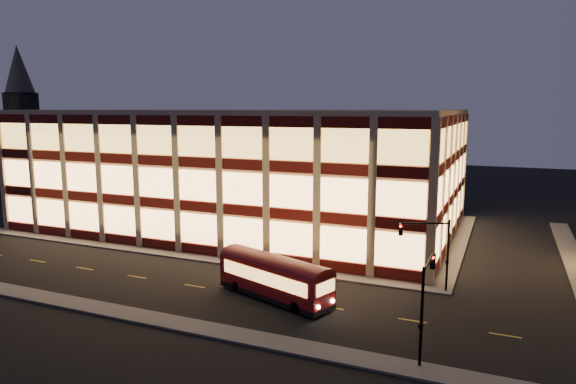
% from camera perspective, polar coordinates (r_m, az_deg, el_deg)
% --- Properties ---
extents(ground, '(200.00, 200.00, 0.00)m').
position_cam_1_polar(ground, '(51.15, -10.39, -7.56)').
color(ground, black).
rests_on(ground, ground).
extents(sidewalk_office_south, '(54.00, 2.00, 0.15)m').
position_cam_1_polar(sidewalk_office_south, '(53.56, -12.50, -6.77)').
color(sidewalk_office_south, '#514F4C').
rests_on(sidewalk_office_south, ground).
extents(sidewalk_office_east, '(2.00, 30.00, 0.15)m').
position_cam_1_polar(sidewalk_office_east, '(59.63, 18.35, -5.38)').
color(sidewalk_office_east, '#514F4C').
rests_on(sidewalk_office_east, ground).
extents(sidewalk_tower_west, '(2.00, 30.00, 0.15)m').
position_cam_1_polar(sidewalk_tower_west, '(59.85, 28.94, -6.03)').
color(sidewalk_tower_west, '#514F4C').
rests_on(sidewalk_tower_west, ground).
extents(sidewalk_near, '(100.00, 2.00, 0.15)m').
position_cam_1_polar(sidewalk_near, '(41.54, -20.54, -11.93)').
color(sidewalk_near, '#514F4C').
rests_on(sidewalk_near, ground).
extents(office_building, '(50.45, 30.45, 14.50)m').
position_cam_1_polar(office_building, '(65.45, -4.54, 2.74)').
color(office_building, tan).
rests_on(office_building, ground).
extents(church_tower, '(5.00, 5.00, 18.00)m').
position_cam_1_polar(church_tower, '(126.53, -27.31, 5.70)').
color(church_tower, '#2D2621').
rests_on(church_tower, ground).
extents(church_spire, '(6.00, 6.00, 10.00)m').
position_cam_1_polar(church_spire, '(126.68, -27.79, 12.02)').
color(church_spire, '#4C473F').
rests_on(church_spire, church_tower).
extents(traffic_signal_far, '(3.79, 1.87, 6.00)m').
position_cam_1_polar(traffic_signal_far, '(42.54, 15.57, -5.46)').
color(traffic_signal_far, black).
rests_on(traffic_signal_far, ground).
extents(traffic_signal_near, '(0.32, 4.45, 6.00)m').
position_cam_1_polar(traffic_signal_near, '(31.68, 15.11, -10.54)').
color(traffic_signal_near, black).
rests_on(traffic_signal_near, ground).
extents(trolley_bus, '(10.40, 5.83, 3.43)m').
position_cam_1_polar(trolley_bus, '(40.35, -1.50, -9.20)').
color(trolley_bus, maroon).
rests_on(trolley_bus, ground).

